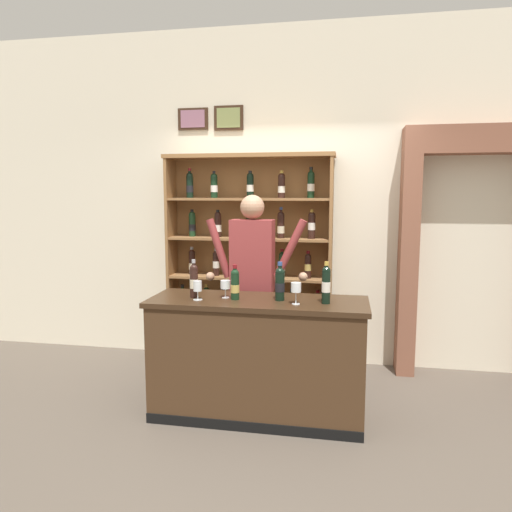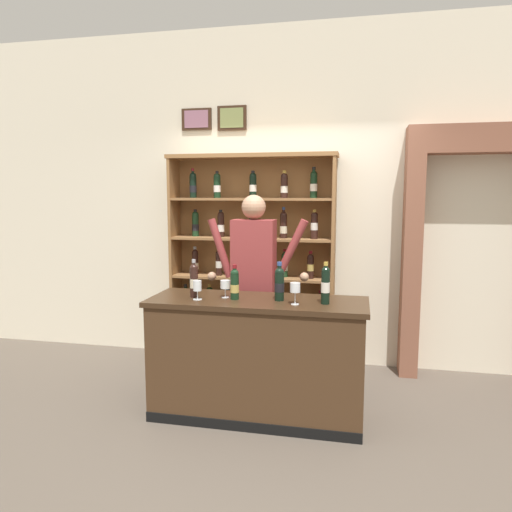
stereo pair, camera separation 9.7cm
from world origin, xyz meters
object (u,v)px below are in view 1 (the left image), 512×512
object	(u,v)px
shopkeeper	(253,271)
wine_glass_left	(296,289)
wine_shelf	(249,257)
tasting_bottle_vin_santo	(326,284)
tasting_bottle_super_tuscan	(194,280)
tasting_counter	(258,358)
tasting_bottle_brunello	(280,283)
tasting_bottle_bianco	(235,284)
wine_glass_right	(198,287)
wine_glass_center	(225,285)

from	to	relation	value
shopkeeper	wine_glass_left	distance (m)	0.82
wine_shelf	tasting_bottle_vin_santo	world-z (taller)	wine_shelf
tasting_bottle_super_tuscan	tasting_counter	bearing A→B (deg)	2.26
tasting_bottle_vin_santo	wine_shelf	bearing A→B (deg)	123.75
tasting_bottle_super_tuscan	tasting_bottle_vin_santo	xyz separation A→B (m)	(1.05, -0.02, 0.01)
shopkeeper	tasting_bottle_brunello	world-z (taller)	shopkeeper
tasting_counter	tasting_bottle_bianco	size ratio (longest dim) A/B	6.23
shopkeeper	tasting_bottle_bianco	size ratio (longest dim) A/B	6.44
wine_shelf	tasting_bottle_brunello	size ratio (longest dim) A/B	7.20
wine_shelf	tasting_bottle_vin_santo	bearing A→B (deg)	-56.25
wine_glass_right	wine_glass_center	bearing A→B (deg)	30.65
tasting_bottle_vin_santo	wine_glass_right	size ratio (longest dim) A/B	2.11
tasting_bottle_super_tuscan	shopkeeper	bearing A→B (deg)	58.12
tasting_bottle_brunello	wine_glass_center	size ratio (longest dim) A/B	2.15
shopkeeper	tasting_bottle_super_tuscan	xyz separation A→B (m)	(-0.36, -0.58, 0.01)
tasting_bottle_bianco	tasting_bottle_brunello	distance (m)	0.35
wine_shelf	shopkeeper	xyz separation A→B (m)	(0.16, -0.66, -0.04)
tasting_bottle_super_tuscan	tasting_bottle_bianco	bearing A→B (deg)	-1.87
tasting_bottle_super_tuscan	wine_glass_center	distance (m)	0.26
wine_glass_center	tasting_bottle_bianco	bearing A→B (deg)	-25.52
wine_glass_center	wine_shelf	bearing A→B (deg)	92.41
wine_glass_left	wine_glass_right	size ratio (longest dim) A/B	1.09
wine_shelf	tasting_bottle_brunello	bearing A→B (deg)	-68.15
wine_shelf	tasting_counter	world-z (taller)	wine_shelf
tasting_bottle_vin_santo	wine_glass_left	xyz separation A→B (m)	(-0.22, -0.07, -0.03)
wine_shelf	tasting_bottle_super_tuscan	bearing A→B (deg)	-99.11
tasting_counter	wine_glass_left	bearing A→B (deg)	-19.51
wine_glass_left	tasting_bottle_brunello	bearing A→B (deg)	139.85
tasting_bottle_bianco	tasting_bottle_vin_santo	bearing A→B (deg)	-0.79
wine_glass_left	tasting_bottle_vin_santo	bearing A→B (deg)	17.52
tasting_bottle_vin_santo	wine_glass_right	distance (m)	0.99
tasting_counter	wine_glass_left	xyz separation A→B (m)	(0.31, -0.11, 0.60)
tasting_counter	tasting_bottle_super_tuscan	xyz separation A→B (m)	(-0.51, -0.02, 0.62)
tasting_bottle_bianco	tasting_bottle_vin_santo	world-z (taller)	tasting_bottle_vin_santo
tasting_counter	shopkeeper	size ratio (longest dim) A/B	0.97
wine_shelf	wine_glass_right	bearing A→B (deg)	-96.13
tasting_bottle_brunello	wine_glass_left	bearing A→B (deg)	-40.15
tasting_counter	tasting_bottle_bianco	world-z (taller)	tasting_bottle_bianco
tasting_bottle_super_tuscan	wine_glass_center	xyz separation A→B (m)	(0.25, 0.03, -0.04)
shopkeeper	tasting_bottle_brunello	size ratio (longest dim) A/B	5.86
tasting_counter	wine_shelf	bearing A→B (deg)	104.41
tasting_bottle_vin_santo	wine_glass_center	bearing A→B (deg)	176.27
tasting_bottle_brunello	tasting_bottle_vin_santo	bearing A→B (deg)	-7.42
tasting_counter	wine_glass_left	distance (m)	0.69
wine_shelf	wine_glass_center	size ratio (longest dim) A/B	15.48
tasting_bottle_brunello	tasting_bottle_vin_santo	xyz separation A→B (m)	(0.36, -0.05, 0.01)
tasting_bottle_super_tuscan	wine_glass_left	distance (m)	0.83
wine_glass_center	wine_glass_right	bearing A→B (deg)	-149.35
wine_shelf	tasting_counter	size ratio (longest dim) A/B	1.27
shopkeeper	tasting_bottle_brunello	bearing A→B (deg)	-59.69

